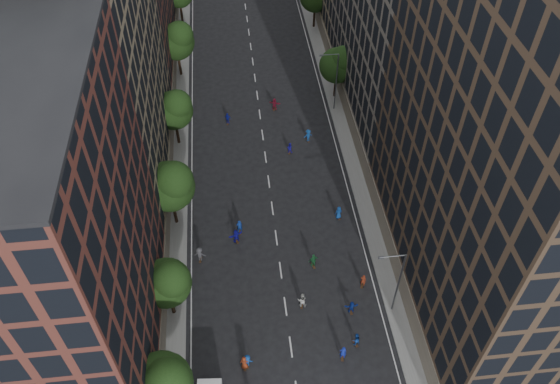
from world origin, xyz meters
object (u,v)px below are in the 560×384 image
Objects in this scene: streetlamp_near at (397,280)px; skater_2 at (356,340)px; streetlamp_far at (335,79)px; skater_1 at (343,353)px.

streetlamp_near is 5.59× the size of skater_2.
streetlamp_far is at bearing 90.00° from streetlamp_near.
streetlamp_near is 4.97× the size of skater_1.
streetlamp_far reaches higher than skater_1.
streetlamp_near is at bearing -131.86° from skater_1.
streetlamp_near is 8.46m from skater_1.
skater_1 is (-5.68, -4.59, -4.26)m from streetlamp_near.
streetlamp_near reaches higher than skater_1.
skater_1 is (-5.68, -37.59, -4.26)m from streetlamp_far.
skater_2 is (1.49, 1.25, -0.10)m from skater_1.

